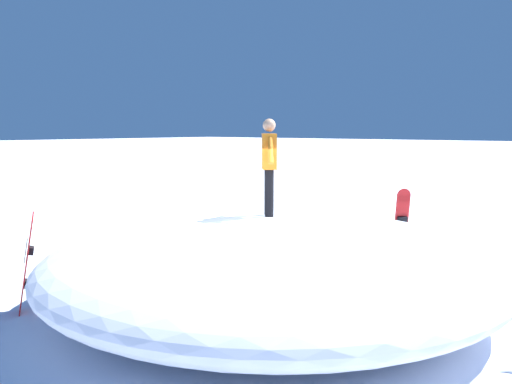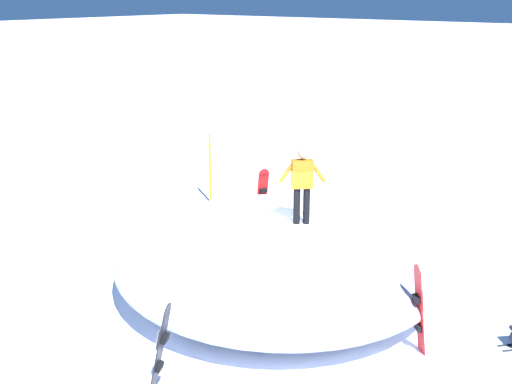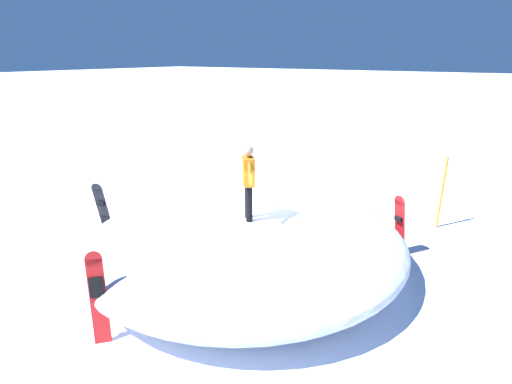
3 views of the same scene
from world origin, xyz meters
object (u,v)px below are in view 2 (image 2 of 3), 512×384
trail_marker_pole (210,167)px  snowboard_primary_upright (419,308)px  snowboard_secondary_upright (262,195)px  snowboard_tertiary_upright (161,347)px  snowboarder_standing (302,181)px

trail_marker_pole → snowboard_primary_upright: bearing=-115.4°
snowboard_secondary_upright → snowboard_tertiary_upright: 7.64m
snowboard_primary_upright → trail_marker_pole: size_ratio=0.80×
snowboard_primary_upright → trail_marker_pole: bearing=64.6°
snowboard_primary_upright → snowboard_tertiary_upright: snowboard_primary_upright is taller
trail_marker_pole → snowboard_secondary_upright: bearing=-102.9°
snowboard_secondary_upright → snowboard_tertiary_upright: bearing=-154.0°
snowboard_primary_upright → snowboard_tertiary_upright: size_ratio=1.06×
snowboarder_standing → trail_marker_pole: snowboarder_standing is taller
snowboard_primary_upright → trail_marker_pole: (3.91, 8.23, 0.22)m
trail_marker_pole → snowboarder_standing: bearing=-119.7°
snowboard_tertiary_upright → snowboard_secondary_upright: bearing=26.0°
snowboard_primary_upright → snowboard_secondary_upright: (3.39, 5.92, -0.04)m
snowboarder_standing → snowboard_secondary_upright: 4.04m
snowboarder_standing → snowboard_secondary_upright: bearing=49.8°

